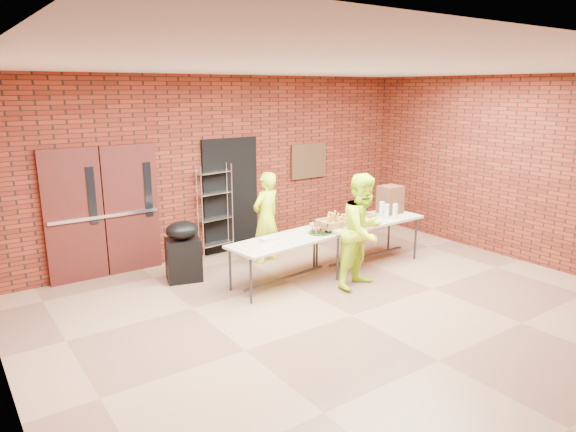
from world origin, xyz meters
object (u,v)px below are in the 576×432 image
(covered_grill, at_px, (183,251))
(table_left, at_px, (285,243))
(table_right, at_px, (368,223))
(coffee_dispenser, at_px, (390,199))
(volunteer_man, at_px, (363,231))
(wire_rack, at_px, (215,211))
(volunteer_woman, at_px, (266,218))

(covered_grill, bearing_deg, table_left, -28.11)
(table_right, relative_size, coffee_dispenser, 3.96)
(table_left, distance_m, volunteer_man, 1.19)
(wire_rack, bearing_deg, table_left, -91.17)
(table_left, distance_m, coffee_dispenser, 2.41)
(coffee_dispenser, distance_m, volunteer_man, 1.65)
(table_right, bearing_deg, volunteer_woman, 140.58)
(table_left, xyz_separation_m, coffee_dispenser, (2.38, 0.14, 0.36))
(table_left, relative_size, volunteer_woman, 1.17)
(table_left, distance_m, covered_grill, 1.64)
(table_right, xyz_separation_m, volunteer_man, (-0.79, -0.71, 0.15))
(covered_grill, relative_size, volunteer_man, 0.55)
(table_right, xyz_separation_m, covered_grill, (-2.93, 1.09, -0.25))
(wire_rack, bearing_deg, coffee_dispenser, -41.52)
(table_left, bearing_deg, covered_grill, 130.03)
(volunteer_woman, bearing_deg, wire_rack, -69.28)
(coffee_dispenser, bearing_deg, table_right, -169.79)
(table_right, relative_size, covered_grill, 2.03)
(volunteer_woman, distance_m, volunteer_man, 1.89)
(table_right, height_order, volunteer_man, volunteer_man)
(table_left, xyz_separation_m, table_right, (1.75, 0.02, 0.05))
(wire_rack, height_order, table_left, wire_rack)
(wire_rack, relative_size, volunteer_woman, 1.05)
(volunteer_woman, relative_size, volunteer_man, 0.91)
(table_left, distance_m, table_right, 1.75)
(wire_rack, distance_m, volunteer_woman, 0.98)
(wire_rack, relative_size, covered_grill, 1.74)
(table_left, height_order, volunteer_woman, volunteer_woman)
(wire_rack, xyz_separation_m, covered_grill, (-0.99, -0.79, -0.36))
(wire_rack, xyz_separation_m, volunteer_man, (1.15, -2.59, 0.04))
(table_left, xyz_separation_m, covered_grill, (-1.18, 1.12, -0.19))
(table_left, height_order, covered_grill, covered_grill)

